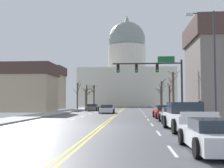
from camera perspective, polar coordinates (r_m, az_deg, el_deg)
The scene contains 21 objects.
ground at distance 18.44m, azimuth -2.30°, elevation -8.85°, with size 20.00×180.00×0.20m.
signal_gantry at distance 31.37m, azimuth 9.21°, elevation 2.36°, with size 7.91×0.41×6.64m.
street_lamp_right at distance 21.66m, azimuth 19.98°, elevation 5.42°, with size 2.17×0.24×8.32m.
capitol_building at distance 94.17m, azimuth 3.15°, elevation 1.71°, with size 30.68×21.72×31.49m.
sedan_near_00 at distance 27.97m, azimuth 10.81°, elevation -5.76°, with size 2.07×4.25×1.30m.
sedan_near_01 at distance 22.49m, azimuth 12.50°, elevation -6.44°, with size 2.00×4.26×1.19m.
pickup_truck_near_02 at distance 16.67m, azimuth 15.33°, elevation -6.84°, with size 2.46×5.28×1.66m.
sedan_near_03 at distance 10.24m, azimuth 20.73°, elevation -10.07°, with size 2.02×4.25×1.12m.
sedan_oncoming_00 at distance 38.60m, azimuth -1.06°, elevation -5.26°, with size 2.18×4.40×1.16m.
sedan_oncoming_01 at distance 47.99m, azimuth -4.15°, elevation -4.91°, with size 2.08×4.36×1.15m.
flank_building_00 at distance 62.13m, azimuth -15.39°, elevation -0.70°, with size 11.84×6.66×9.15m.
flank_building_01 at distance 46.03m, azimuth -19.61°, elevation -0.70°, with size 12.84×6.65×7.54m.
bare_tree_00 at distance 63.74m, azimuth 10.34°, elevation -2.02°, with size 1.17×1.85×6.73m.
bare_tree_01 at distance 69.96m, azimuth -3.79°, elevation -2.35°, with size 1.98×2.78×5.98m.
bare_tree_02 at distance 59.43m, azimuth 10.21°, elevation -2.62°, with size 1.79×1.79×5.20m.
bare_tree_03 at distance 63.35m, azimuth -5.29°, elevation -2.46°, with size 1.69×1.52×5.26m.
bare_tree_04 at distance 44.90m, azimuth 12.66°, elevation -1.31°, with size 2.13×1.71×6.47m.
bare_tree_05 at distance 59.35m, azimuth -5.45°, elevation -2.76°, with size 2.71×2.14×4.64m.
bare_tree_06 at distance 51.93m, azimuth 11.94°, elevation -2.57°, with size 1.25×2.41×4.84m.
bare_tree_07 at distance 51.11m, azimuth -7.21°, elevation -2.23°, with size 1.59×1.76×5.58m.
pedestrian_01 at distance 27.30m, azimuth 17.96°, elevation -4.64°, with size 0.35×0.34×1.75m.
Camera 1 is at (2.17, -18.23, 1.74)m, focal length 43.81 mm.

